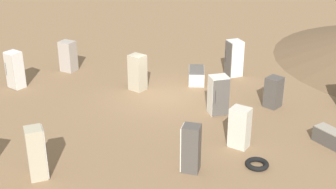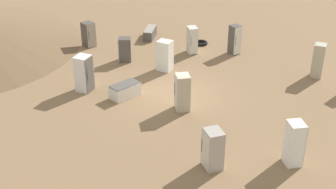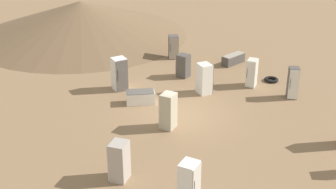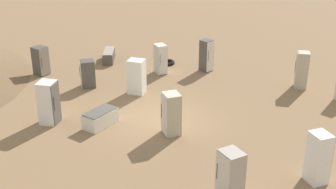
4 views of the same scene
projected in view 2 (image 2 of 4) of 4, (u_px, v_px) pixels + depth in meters
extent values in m
plane|color=#846647|center=(175.00, 94.00, 24.19)|extent=(1000.00, 1000.00, 0.00)
cube|color=white|center=(294.00, 143.00, 18.48)|extent=(0.81, 0.88, 1.89)
cube|color=#BCB7AD|center=(302.00, 143.00, 18.53)|extent=(0.27, 0.66, 1.82)
cylinder|color=#2D2D2D|center=(305.00, 144.00, 18.27)|extent=(0.02, 0.02, 0.66)
cube|color=white|center=(84.00, 73.00, 24.15)|extent=(0.86, 0.90, 1.92)
cube|color=#56514C|center=(90.00, 75.00, 24.02)|extent=(0.20, 0.72, 1.85)
cylinder|color=#2D2D2D|center=(87.00, 75.00, 23.75)|extent=(0.02, 0.02, 0.67)
cube|color=#4C4742|center=(125.00, 50.00, 27.63)|extent=(0.83, 0.78, 1.44)
cube|color=#BCB7AD|center=(119.00, 50.00, 27.61)|extent=(0.18, 0.61, 1.38)
cylinder|color=#2D2D2D|center=(118.00, 47.00, 27.77)|extent=(0.02, 0.02, 0.50)
cube|color=#4C4742|center=(150.00, 33.00, 31.21)|extent=(0.59, 1.73, 0.61)
cube|color=gray|center=(150.00, 29.00, 31.06)|extent=(0.57, 1.66, 0.04)
cube|color=beige|center=(192.00, 40.00, 28.70)|extent=(0.79, 0.87, 1.65)
cube|color=silver|center=(194.00, 42.00, 28.38)|extent=(0.50, 0.25, 1.59)
cylinder|color=#2D2D2D|center=(191.00, 41.00, 28.27)|extent=(0.02, 0.02, 0.58)
cube|color=#4C4742|center=(88.00, 34.00, 29.67)|extent=(0.96, 0.95, 1.57)
cube|color=gray|center=(92.00, 36.00, 29.42)|extent=(0.42, 0.52, 1.51)
cylinder|color=#2D2D2D|center=(89.00, 36.00, 29.23)|extent=(0.02, 0.02, 0.55)
cube|color=#A89E93|center=(213.00, 149.00, 18.32)|extent=(0.95, 1.00, 1.68)
cube|color=beige|center=(205.00, 151.00, 18.22)|extent=(0.40, 0.67, 1.61)
cylinder|color=#2D2D2D|center=(202.00, 145.00, 18.40)|extent=(0.02, 0.02, 0.59)
cube|color=#B2A88E|center=(319.00, 61.00, 25.60)|extent=(0.69, 0.73, 1.92)
cube|color=#BCB7AD|center=(313.00, 60.00, 25.70)|extent=(0.16, 0.60, 1.84)
cylinder|color=#2D2D2D|center=(313.00, 57.00, 25.84)|extent=(0.02, 0.02, 0.67)
cube|color=silver|center=(125.00, 91.00, 23.82)|extent=(1.55, 1.71, 0.66)
cube|color=#56514C|center=(125.00, 84.00, 23.66)|extent=(1.48, 1.64, 0.04)
cube|color=#B2A88E|center=(183.00, 92.00, 22.40)|extent=(0.84, 0.90, 1.82)
cube|color=beige|center=(176.00, 93.00, 22.35)|extent=(0.27, 0.68, 1.74)
cylinder|color=#2D2D2D|center=(174.00, 89.00, 22.53)|extent=(0.02, 0.02, 0.64)
cube|color=#4C4742|center=(235.00, 39.00, 28.58)|extent=(0.82, 0.82, 1.79)
cube|color=silver|center=(238.00, 41.00, 28.34)|extent=(0.43, 0.38, 1.72)
cylinder|color=#2D2D2D|center=(236.00, 41.00, 28.18)|extent=(0.02, 0.02, 0.63)
cube|color=silver|center=(165.00, 56.00, 26.41)|extent=(0.97, 0.89, 1.76)
cube|color=#56514C|center=(168.00, 53.00, 26.69)|extent=(0.74, 0.28, 1.69)
cylinder|color=#2D2D2D|center=(172.00, 53.00, 26.56)|extent=(0.02, 0.02, 0.62)
torus|color=black|center=(201.00, 43.00, 30.25)|extent=(0.86, 0.86, 0.19)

